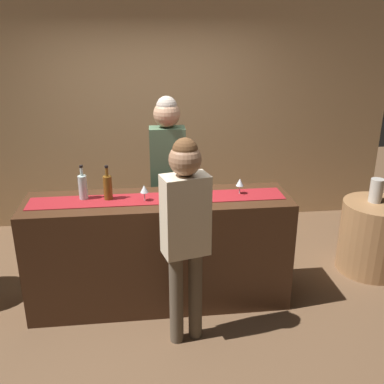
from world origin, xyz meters
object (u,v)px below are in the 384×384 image
round_side_table (373,237)px  wine_glass_mid_counter (144,189)px  bartender (168,166)px  wine_bottle_amber (108,187)px  wine_bottle_clear (83,187)px  customer_sipping (185,223)px  vase_on_side_table (376,190)px  wine_glass_near_customer (240,183)px

round_side_table → wine_glass_mid_counter: bearing=-171.4°
bartender → wine_bottle_amber: bearing=46.9°
wine_bottle_amber → wine_glass_mid_counter: bearing=-13.3°
wine_bottle_clear → round_side_table: 2.94m
wine_bottle_clear → round_side_table: (2.83, 0.24, -0.76)m
wine_bottle_clear → bartender: bartender is taller
customer_sipping → wine_glass_mid_counter: bearing=105.0°
customer_sipping → bartender: bearing=78.6°
round_side_table → bartender: bearing=172.6°
wine_bottle_clear → wine_bottle_amber: size_ratio=1.00×
wine_bottle_amber → bartender: (0.54, 0.55, 0.00)m
vase_on_side_table → customer_sipping: bearing=-155.3°
wine_bottle_clear → wine_bottle_amber: (0.21, -0.03, 0.00)m
wine_bottle_amber → vase_on_side_table: size_ratio=1.26×
wine_glass_near_customer → bartender: (-0.59, 0.55, 0.01)m
wine_bottle_clear → bartender: bearing=34.3°
wine_bottle_amber → bartender: bearing=45.2°
wine_glass_near_customer → customer_sipping: size_ratio=0.09×
wine_bottle_amber → bartender: 0.77m
wine_bottle_amber → bartender: size_ratio=0.17×
wine_glass_mid_counter → wine_glass_near_customer: bearing=4.8°
vase_on_side_table → wine_bottle_amber: bearing=-172.9°
wine_glass_near_customer → round_side_table: bearing=10.7°
wine_bottle_clear → customer_sipping: 1.03m
wine_glass_near_customer → customer_sipping: bearing=-132.2°
customer_sipping → wine_glass_near_customer: bearing=33.7°
bartender → round_side_table: 2.23m
wine_bottle_clear → wine_glass_near_customer: size_ratio=2.10×
wine_glass_mid_counter → wine_bottle_amber: bearing=166.7°
bartender → vase_on_side_table: 2.09m
wine_bottle_clear → wine_glass_mid_counter: (0.51, -0.11, -0.01)m
customer_sipping → vase_on_side_table: customer_sipping is taller
wine_glass_near_customer → round_side_table: size_ratio=0.19×
vase_on_side_table → wine_glass_near_customer: bearing=-167.4°
wine_glass_near_customer → wine_glass_mid_counter: bearing=-175.2°
wine_bottle_clear → vase_on_side_table: bearing=5.9°
wine_glass_mid_counter → bartender: 0.66m
wine_glass_near_customer → wine_glass_mid_counter: (-0.83, -0.07, 0.00)m
wine_bottle_clear → round_side_table: bearing=4.9°
round_side_table → wine_glass_near_customer: bearing=-169.3°
wine_bottle_clear → vase_on_side_table: (2.82, 0.29, -0.27)m
wine_glass_mid_counter → vase_on_side_table: size_ratio=0.60×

